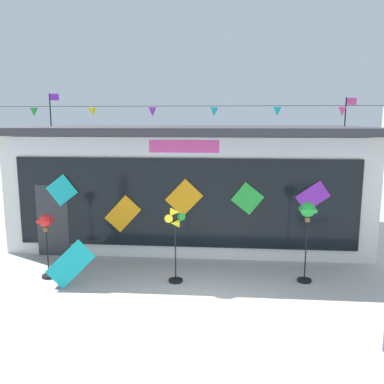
# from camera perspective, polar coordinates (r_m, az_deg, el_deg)

# --- Properties ---
(ground_plane) EXTENTS (80.00, 80.00, 0.00)m
(ground_plane) POSITION_cam_1_polar(r_m,az_deg,el_deg) (8.09, 0.81, -17.59)
(ground_plane) COLOR #ADAAA5
(kite_shop_building) EXTENTS (10.61, 6.65, 4.64)m
(kite_shop_building) POSITION_cam_1_polar(r_m,az_deg,el_deg) (13.72, 0.16, 1.80)
(kite_shop_building) COLOR silver
(kite_shop_building) RESTS_ON ground_plane
(wind_spinner_far_left) EXTENTS (0.33, 0.33, 1.56)m
(wind_spinner_far_left) POSITION_cam_1_polar(r_m,az_deg,el_deg) (10.33, -19.68, -5.05)
(wind_spinner_far_left) COLOR black
(wind_spinner_far_left) RESTS_ON ground_plane
(wind_spinner_left) EXTENTS (0.45, 0.33, 1.78)m
(wind_spinner_left) POSITION_cam_1_polar(r_m,az_deg,el_deg) (9.41, -2.37, -5.34)
(wind_spinner_left) COLOR black
(wind_spinner_left) RESTS_ON ground_plane
(wind_spinner_center_left) EXTENTS (0.36, 0.36, 1.91)m
(wind_spinner_center_left) POSITION_cam_1_polar(r_m,az_deg,el_deg) (9.75, 15.79, -3.56)
(wind_spinner_center_left) COLOR black
(wind_spinner_center_left) RESTS_ON ground_plane
(display_kite_on_ground) EXTENTS (1.08, 0.36, 1.08)m
(display_kite_on_ground) POSITION_cam_1_polar(r_m,az_deg,el_deg) (9.78, -16.58, -9.60)
(display_kite_on_ground) COLOR #19B7BC
(display_kite_on_ground) RESTS_ON ground_plane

